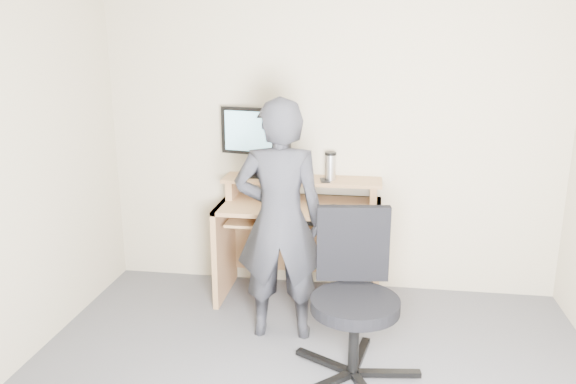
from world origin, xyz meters
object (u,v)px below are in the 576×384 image
(desk, at_px, (301,227))
(person, at_px, (280,221))
(monitor, at_px, (256,136))
(office_chair, at_px, (354,291))

(desk, relative_size, person, 0.75)
(desk, distance_m, person, 0.68)
(desk, distance_m, monitor, 0.77)
(office_chair, relative_size, person, 0.61)
(monitor, bearing_deg, office_chair, -42.52)
(desk, relative_size, office_chair, 1.24)
(monitor, relative_size, person, 0.35)
(desk, height_order, office_chair, office_chair)
(office_chair, distance_m, person, 0.69)
(desk, relative_size, monitor, 2.17)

